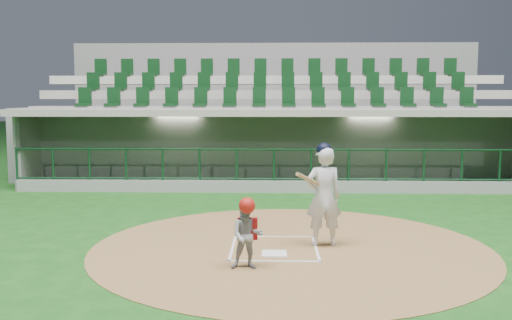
% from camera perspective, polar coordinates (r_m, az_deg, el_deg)
% --- Properties ---
extents(ground, '(120.00, 120.00, 0.00)m').
position_cam_1_polar(ground, '(10.67, 1.83, -8.45)').
color(ground, '#144814').
rests_on(ground, ground).
extents(dirt_circle, '(7.20, 7.20, 0.01)m').
position_cam_1_polar(dirt_circle, '(10.48, 3.49, -8.69)').
color(dirt_circle, brown).
rests_on(dirt_circle, ground).
extents(home_plate, '(0.43, 0.43, 0.02)m').
position_cam_1_polar(home_plate, '(9.99, 1.84, -9.33)').
color(home_plate, white).
rests_on(home_plate, dirt_circle).
extents(batter_box_chalk, '(1.55, 1.80, 0.01)m').
position_cam_1_polar(batter_box_chalk, '(10.37, 1.83, -8.77)').
color(batter_box_chalk, white).
rests_on(batter_box_chalk, ground).
extents(dugout_structure, '(16.40, 3.70, 3.00)m').
position_cam_1_polar(dugout_structure, '(18.23, 2.04, 0.66)').
color(dugout_structure, slate).
rests_on(dugout_structure, ground).
extents(seating_deck, '(17.00, 6.72, 5.15)m').
position_cam_1_polar(seating_deck, '(21.27, 1.78, 2.68)').
color(seating_deck, slate).
rests_on(seating_deck, ground).
extents(batter, '(0.90, 0.91, 1.89)m').
position_cam_1_polar(batter, '(10.42, 6.76, -3.46)').
color(batter, silver).
rests_on(batter, dirt_circle).
extents(catcher, '(0.52, 0.41, 1.14)m').
position_cam_1_polar(catcher, '(9.04, -0.90, -7.33)').
color(catcher, '#95949A').
rests_on(catcher, dirt_circle).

